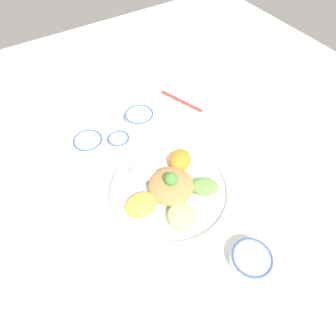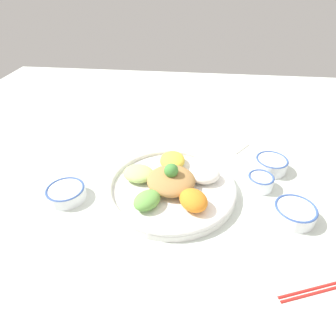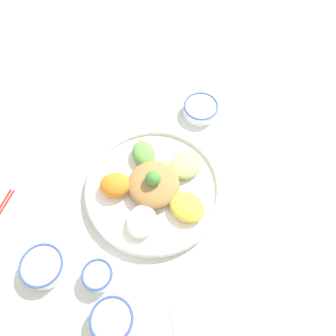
{
  "view_description": "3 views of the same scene",
  "coord_description": "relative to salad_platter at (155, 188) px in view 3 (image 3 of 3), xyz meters",
  "views": [
    {
      "loc": [
        0.28,
        0.45,
        0.81
      ],
      "look_at": [
        -0.01,
        -0.01,
        0.09
      ],
      "focal_mm": 30.0,
      "sensor_mm": 36.0,
      "label": 1
    },
    {
      "loc": [
        -0.68,
        -0.04,
        0.6
      ],
      "look_at": [
        0.0,
        0.04,
        0.09
      ],
      "focal_mm": 30.0,
      "sensor_mm": 36.0,
      "label": 2
    },
    {
      "loc": [
        0.28,
        -0.24,
        0.91
      ],
      "look_at": [
        0.02,
        0.08,
        0.1
      ],
      "focal_mm": 35.0,
      "sensor_mm": 36.0,
      "label": 3
    }
  ],
  "objects": [
    {
      "name": "serving_spoon_main",
      "position": [
        0.25,
        -0.23,
        -0.02
      ],
      "size": [
        0.12,
        0.1,
        0.01
      ],
      "rotation": [
        0.0,
        0.0,
        5.63
      ],
      "color": "beige",
      "rests_on": "ground_plane"
    },
    {
      "name": "rice_bowl_plain",
      "position": [
        -0.07,
        0.32,
        -0.0
      ],
      "size": [
        0.12,
        0.12,
        0.04
      ],
      "color": "white",
      "rests_on": "ground_plane"
    },
    {
      "name": "rice_bowl_blue",
      "position": [
        -0.08,
        -0.36,
        -0.0
      ],
      "size": [
        0.12,
        0.12,
        0.04
      ],
      "color": "white",
      "rests_on": "ground_plane"
    },
    {
      "name": "ground_plane",
      "position": [
        -0.0,
        -0.03,
        -0.03
      ],
      "size": [
        2.4,
        2.4,
        0.0
      ],
      "primitive_type": "plane",
      "color": "silver"
    },
    {
      "name": "sauce_bowl_dark",
      "position": [
        0.15,
        -0.33,
        0.0
      ],
      "size": [
        0.11,
        0.11,
        0.05
      ],
      "color": "white",
      "rests_on": "ground_plane"
    },
    {
      "name": "salad_platter",
      "position": [
        0.0,
        0.0,
        0.0
      ],
      "size": [
        0.41,
        0.41,
        0.11
      ],
      "color": "white",
      "rests_on": "ground_plane"
    },
    {
      "name": "sauce_bowl_red",
      "position": [
        0.05,
        -0.28,
        -0.0
      ],
      "size": [
        0.08,
        0.08,
        0.05
      ],
      "color": "white",
      "rests_on": "ground_plane"
    }
  ]
}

